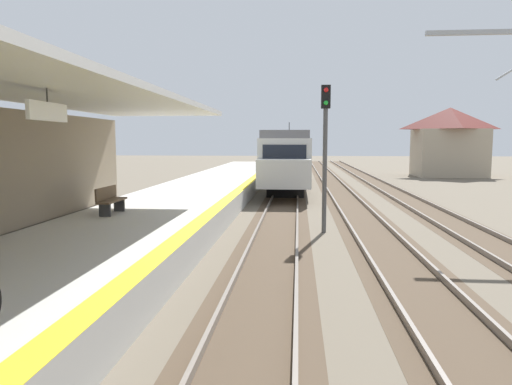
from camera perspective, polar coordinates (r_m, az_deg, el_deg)
The scene contains 8 objects.
station_platform at distance 16.53m, azimuth -13.12°, elevation -3.77°, with size 5.00×80.00×0.91m.
track_pair_nearest_platform at distance 19.73m, azimuth 2.89°, elevation -3.20°, with size 2.34×120.00×0.16m.
track_pair_middle at distance 19.90m, azimuth 12.74°, elevation -3.27°, with size 2.34×120.00×0.16m.
track_pair_far_side at distance 20.63m, azimuth 22.15°, elevation -3.24°, with size 2.34×120.00×0.16m.
approaching_train at distance 33.92m, azimuth 3.86°, elevation 4.31°, with size 2.93×19.60×4.76m.
rail_signal_post at distance 16.99m, azimuth 8.29°, elevation 5.89°, with size 0.32×0.34×5.20m.
platform_bench at distance 16.14m, azimuth -17.12°, elevation -0.80°, with size 0.45×1.60×0.88m.
distant_trackside_house at distance 48.14m, azimuth 22.16°, elevation 5.78°, with size 6.60×5.28×6.40m.
Camera 1 is at (2.63, 0.54, 3.24)m, focal length 33.34 mm.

